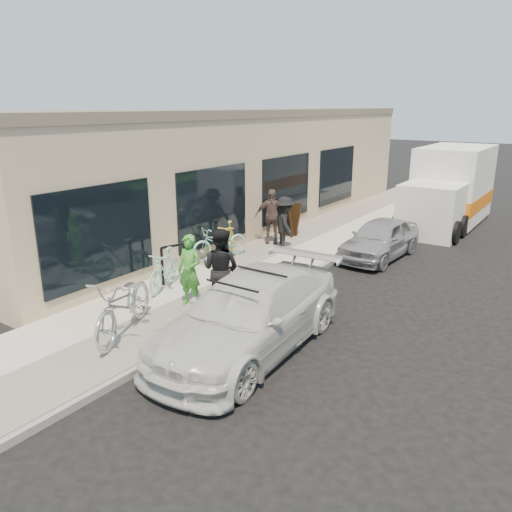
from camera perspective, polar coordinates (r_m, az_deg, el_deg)
The scene contains 17 objects.
ground at distance 9.79m, azimuth -3.64°, elevation -9.61°, with size 120.00×120.00×0.00m, color black.
sidewalk at distance 13.08m, azimuth -2.44°, elevation -2.27°, with size 3.00×34.00×0.15m, color beige.
curb at distance 12.27m, azimuth 3.37°, elevation -3.66°, with size 0.12×34.00×0.13m, color gray.
storefront at distance 18.44m, azimuth -1.24°, elevation 9.88°, with size 3.60×20.00×4.22m.
bike_rack at distance 12.36m, azimuth -9.39°, elevation -0.42°, with size 0.27×0.66×0.97m.
sandwich_board at distance 16.77m, azimuth 3.60°, elevation 4.21°, with size 0.78×0.78×1.07m.
sedan_white at distance 9.17m, azimuth -0.75°, elevation -6.71°, with size 2.16×4.85×1.42m.
sedan_silver at distance 15.15m, azimuth 13.97°, elevation 1.93°, with size 1.39×3.44×1.17m, color #A5A5AA.
moving_truck at distance 20.24m, azimuth 21.21°, elevation 6.96°, with size 2.25×5.88×2.88m.
tandem_bike at distance 9.78m, azimuth -14.79°, elevation -5.37°, with size 0.80×2.29×1.20m, color #BDBEC0.
woman_rider at distance 10.83m, azimuth -7.59°, elevation -1.68°, with size 0.58×0.38×1.58m, color green.
man_standing at distance 10.58m, azimuth -4.06°, elevation -1.50°, with size 0.86×0.67×1.77m, color black.
cruiser_bike_a at distance 12.02m, azimuth -10.38°, elevation -1.51°, with size 0.45×1.60×0.96m, color #8ED5C5.
cruiser_bike_b at distance 14.22m, azimuth -4.12°, elevation 1.61°, with size 0.64×1.83×0.96m, color #8ED5C5.
cruiser_bike_c at distance 14.43m, azimuth -3.20°, elevation 1.90°, with size 0.46×1.63×0.98m, color yellow.
bystander_a at distance 14.94m, azimuth 3.31°, elevation 3.69°, with size 1.05×0.61×1.63m, color black.
bystander_b at distance 15.71m, azimuth 1.75°, elevation 4.56°, with size 1.01×0.42×1.73m, color brown.
Camera 1 is at (5.47, -6.85, 4.36)m, focal length 35.00 mm.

